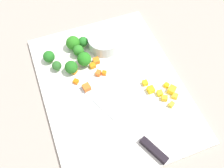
# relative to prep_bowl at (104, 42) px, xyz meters

# --- Properties ---
(ground_plane) EXTENTS (4.00, 4.00, 0.00)m
(ground_plane) POSITION_rel_prep_bowl_xyz_m (-0.15, 0.03, -0.03)
(ground_plane) COLOR gray
(cutting_board) EXTENTS (0.50, 0.38, 0.01)m
(cutting_board) POSITION_rel_prep_bowl_xyz_m (-0.15, 0.03, -0.02)
(cutting_board) COLOR white
(cutting_board) RESTS_ON ground_plane
(prep_bowl) EXTENTS (0.10, 0.10, 0.04)m
(prep_bowl) POSITION_rel_prep_bowl_xyz_m (0.00, 0.00, 0.00)
(prep_bowl) COLOR #B7C1BA
(prep_bowl) RESTS_ON cutting_board
(chef_knife) EXTENTS (0.28, 0.14, 0.02)m
(chef_knife) POSITION_rel_prep_bowl_xyz_m (-0.30, 0.02, -0.01)
(chef_knife) COLOR silver
(chef_knife) RESTS_ON cutting_board
(carrot_dice_0) EXTENTS (0.01, 0.01, 0.01)m
(carrot_dice_0) POSITION_rel_prep_bowl_xyz_m (-0.04, 0.08, -0.01)
(carrot_dice_0) COLOR orange
(carrot_dice_0) RESTS_ON cutting_board
(carrot_dice_1) EXTENTS (0.02, 0.02, 0.01)m
(carrot_dice_1) POSITION_rel_prep_bowl_xyz_m (-0.10, 0.12, -0.01)
(carrot_dice_1) COLOR orange
(carrot_dice_1) RESTS_ON cutting_board
(carrot_dice_2) EXTENTS (0.02, 0.02, 0.01)m
(carrot_dice_2) POSITION_rel_prep_bowl_xyz_m (-0.10, 0.05, -0.01)
(carrot_dice_2) COLOR orange
(carrot_dice_2) RESTS_ON cutting_board
(carrot_dice_3) EXTENTS (0.02, 0.02, 0.01)m
(carrot_dice_3) POSITION_rel_prep_bowl_xyz_m (-0.06, 0.06, -0.01)
(carrot_dice_3) COLOR orange
(carrot_dice_3) RESTS_ON cutting_board
(carrot_dice_4) EXTENTS (0.02, 0.02, 0.01)m
(carrot_dice_4) POSITION_rel_prep_bowl_xyz_m (-0.10, 0.04, -0.01)
(carrot_dice_4) COLOR orange
(carrot_dice_4) RESTS_ON cutting_board
(carrot_dice_5) EXTENTS (0.02, 0.02, 0.01)m
(carrot_dice_5) POSITION_rel_prep_bowl_xyz_m (-0.05, 0.11, -0.01)
(carrot_dice_5) COLOR orange
(carrot_dice_5) RESTS_ON cutting_board
(carrot_dice_6) EXTENTS (0.02, 0.02, 0.02)m
(carrot_dice_6) POSITION_rel_prep_bowl_xyz_m (-0.13, 0.10, -0.01)
(carrot_dice_6) COLOR orange
(carrot_dice_6) RESTS_ON cutting_board
(carrot_dice_7) EXTENTS (0.02, 0.02, 0.01)m
(carrot_dice_7) POSITION_rel_prep_bowl_xyz_m (-0.05, 0.04, -0.01)
(carrot_dice_7) COLOR orange
(carrot_dice_7) RESTS_ON cutting_board
(carrot_dice_8) EXTENTS (0.02, 0.02, 0.01)m
(carrot_dice_8) POSITION_rel_prep_bowl_xyz_m (-0.06, 0.12, -0.01)
(carrot_dice_8) COLOR orange
(carrot_dice_8) RESTS_ON cutting_board
(pepper_dice_0) EXTENTS (0.02, 0.02, 0.01)m
(pepper_dice_0) POSITION_rel_prep_bowl_xyz_m (-0.22, -0.08, -0.01)
(pepper_dice_0) COLOR yellow
(pepper_dice_0) RESTS_ON cutting_board
(pepper_dice_1) EXTENTS (0.03, 0.03, 0.02)m
(pepper_dice_1) POSITION_rel_prep_bowl_xyz_m (-0.22, -0.12, -0.01)
(pepper_dice_1) COLOR yellow
(pepper_dice_1) RESTS_ON cutting_board
(pepper_dice_2) EXTENTS (0.02, 0.02, 0.01)m
(pepper_dice_2) POSITION_rel_prep_bowl_xyz_m (-0.26, -0.10, -0.01)
(pepper_dice_2) COLOR yellow
(pepper_dice_2) RESTS_ON cutting_board
(pepper_dice_3) EXTENTS (0.01, 0.01, 0.01)m
(pepper_dice_3) POSITION_rel_prep_bowl_xyz_m (-0.17, -0.06, -0.01)
(pepper_dice_3) COLOR yellow
(pepper_dice_3) RESTS_ON cutting_board
(pepper_dice_4) EXTENTS (0.02, 0.02, 0.01)m
(pepper_dice_4) POSITION_rel_prep_bowl_xyz_m (-0.24, -0.09, -0.01)
(pepper_dice_4) COLOR yellow
(pepper_dice_4) RESTS_ON cutting_board
(pepper_dice_5) EXTENTS (0.02, 0.02, 0.01)m
(pepper_dice_5) POSITION_rel_prep_bowl_xyz_m (-0.20, -0.11, -0.01)
(pepper_dice_5) COLOR yellow
(pepper_dice_5) RESTS_ON cutting_board
(pepper_dice_6) EXTENTS (0.02, 0.02, 0.02)m
(pepper_dice_6) POSITION_rel_prep_bowl_xyz_m (-0.20, -0.06, -0.01)
(pepper_dice_6) COLOR yellow
(pepper_dice_6) RESTS_ON cutting_board
(pepper_dice_7) EXTENTS (0.02, 0.02, 0.01)m
(pepper_dice_7) POSITION_rel_prep_bowl_xyz_m (-0.24, -0.12, -0.01)
(pepper_dice_7) COLOR yellow
(pepper_dice_7) RESTS_ON cutting_board
(broccoli_floret_0) EXTENTS (0.03, 0.03, 0.03)m
(broccoli_floret_0) POSITION_rel_prep_bowl_xyz_m (0.02, 0.06, 0.00)
(broccoli_floret_0) COLOR #83B159
(broccoli_floret_0) RESTS_ON cutting_board
(broccoli_floret_1) EXTENTS (0.04, 0.04, 0.04)m
(broccoli_floret_1) POSITION_rel_prep_bowl_xyz_m (-0.06, 0.12, 0.00)
(broccoli_floret_1) COLOR #88B45E
(broccoli_floret_1) RESTS_ON cutting_board
(broccoli_floret_2) EXTENTS (0.03, 0.03, 0.03)m
(broccoli_floret_2) POSITION_rel_prep_bowl_xyz_m (-0.04, 0.16, -0.00)
(broccoli_floret_2) COLOR #8CC065
(broccoli_floret_2) RESTS_ON cutting_board
(broccoli_floret_3) EXTENTS (0.04, 0.04, 0.04)m
(broccoli_floret_3) POSITION_rel_prep_bowl_xyz_m (0.03, 0.09, 0.00)
(broccoli_floret_3) COLOR #96C166
(broccoli_floret_3) RESTS_ON cutting_board
(broccoli_floret_4) EXTENTS (0.03, 0.03, 0.04)m
(broccoli_floret_4) POSITION_rel_prep_bowl_xyz_m (0.00, 0.17, 0.00)
(broccoli_floret_4) COLOR #93BB55
(broccoli_floret_4) RESTS_ON cutting_board
(broccoli_floret_5) EXTENTS (0.04, 0.04, 0.05)m
(broccoli_floret_5) POSITION_rel_prep_bowl_xyz_m (-0.05, 0.08, 0.01)
(broccoli_floret_5) COLOR #81B165
(broccoli_floret_5) RESTS_ON cutting_board
(broccoli_floret_6) EXTENTS (0.03, 0.03, 0.04)m
(broccoli_floret_6) POSITION_rel_prep_bowl_xyz_m (-0.01, 0.08, 0.00)
(broccoli_floret_6) COLOR #86B15E
(broccoli_floret_6) RESTS_ON cutting_board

